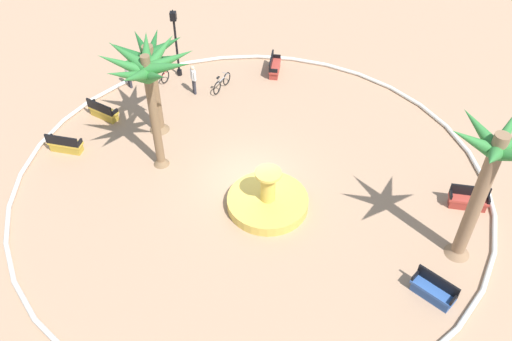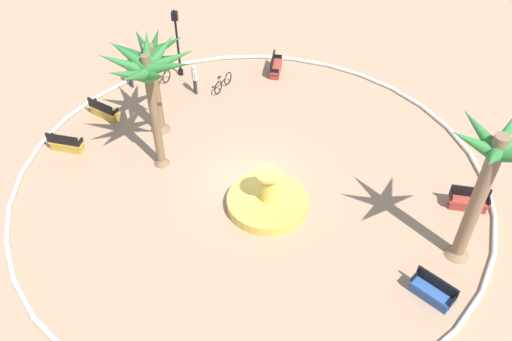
% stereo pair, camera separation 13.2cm
% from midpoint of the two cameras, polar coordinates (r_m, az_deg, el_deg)
% --- Properties ---
extents(ground_plane, '(80.00, 80.00, 0.00)m').
position_cam_midpoint_polar(ground_plane, '(23.87, -0.33, -0.99)').
color(ground_plane, tan).
extents(plaza_curb, '(20.63, 20.63, 0.20)m').
position_cam_midpoint_polar(plaza_curb, '(23.80, -0.33, -0.82)').
color(plaza_curb, silver).
rests_on(plaza_curb, ground).
extents(fountain, '(3.38, 3.38, 1.92)m').
position_cam_midpoint_polar(fountain, '(22.55, 1.38, -3.23)').
color(fountain, gold).
rests_on(fountain, ground).
extents(palm_tree_near_fountain, '(3.46, 3.18, 6.11)m').
position_cam_midpoint_polar(palm_tree_near_fountain, '(19.54, 23.43, -0.14)').
color(palm_tree_near_fountain, '#8E6B4C').
rests_on(palm_tree_near_fountain, ground).
extents(palm_tree_by_curb, '(3.21, 3.27, 4.85)m').
position_cam_midpoint_polar(palm_tree_by_curb, '(25.03, -10.77, 10.51)').
color(palm_tree_by_curb, brown).
rests_on(palm_tree_by_curb, ground).
extents(palm_tree_mid_plaza, '(3.91, 3.92, 5.86)m').
position_cam_midpoint_polar(palm_tree_mid_plaza, '(22.19, -11.10, 9.89)').
color(palm_tree_mid_plaza, brown).
rests_on(palm_tree_mid_plaza, ground).
extents(bench_east, '(1.63, 1.24, 1.00)m').
position_cam_midpoint_polar(bench_east, '(28.17, -15.50, 6.01)').
color(bench_east, gold).
rests_on(bench_east, ground).
extents(bench_west, '(1.66, 0.74, 1.00)m').
position_cam_midpoint_polar(bench_west, '(24.12, 21.54, -3.07)').
color(bench_west, '#B73D33').
rests_on(bench_west, ground).
extents(bench_north, '(0.69, 1.65, 1.00)m').
position_cam_midpoint_polar(bench_north, '(30.53, 2.20, 10.75)').
color(bench_north, '#B73D33').
rests_on(bench_north, ground).
extents(bench_southeast, '(1.67, 0.81, 1.00)m').
position_cam_midpoint_polar(bench_southeast, '(26.62, -19.17, 2.62)').
color(bench_southeast, gold).
rests_on(bench_southeast, ground).
extents(bench_southwest, '(1.52, 1.44, 1.00)m').
position_cam_midpoint_polar(bench_southwest, '(20.60, 18.18, -12.07)').
color(bench_southwest, '#335BA8').
rests_on(bench_southwest, ground).
extents(lamppost, '(0.32, 0.32, 3.88)m').
position_cam_midpoint_polar(lamppost, '(29.68, -8.17, 13.65)').
color(lamppost, black).
rests_on(lamppost, ground).
extents(bicycle_red_frame, '(0.83, 1.56, 0.94)m').
position_cam_midpoint_polar(bicycle_red_frame, '(29.22, -3.36, 9.19)').
color(bicycle_red_frame, black).
rests_on(bicycle_red_frame, ground).
extents(bicycle_by_lamppost, '(0.81, 1.57, 0.94)m').
position_cam_midpoint_polar(bicycle_by_lamppost, '(29.76, -9.83, 9.28)').
color(bicycle_by_lamppost, black).
rests_on(bicycle_by_lamppost, ground).
extents(person_cyclist_helmet, '(0.33, 0.49, 1.66)m').
position_cam_midpoint_polar(person_cyclist_helmet, '(28.73, -6.34, 9.64)').
color(person_cyclist_helmet, '#33333D').
rests_on(person_cyclist_helmet, ground).
extents(person_cyclist_photo, '(0.38, 0.42, 1.62)m').
position_cam_midpoint_polar(person_cyclist_photo, '(29.83, -13.03, 10.05)').
color(person_cyclist_photo, '#33333D').
rests_on(person_cyclist_photo, ground).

